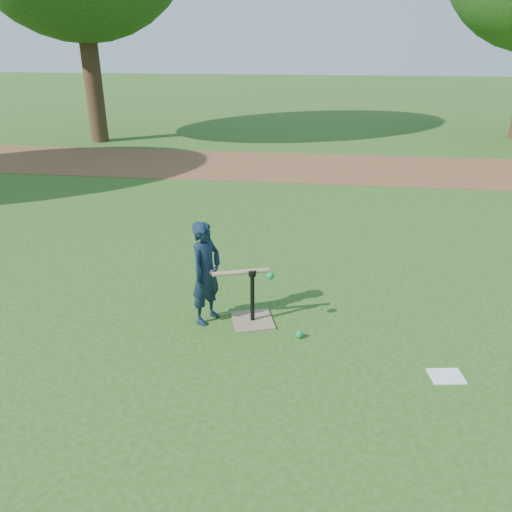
# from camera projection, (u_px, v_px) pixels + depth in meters

# --- Properties ---
(ground) EXTENTS (80.00, 80.00, 0.00)m
(ground) POSITION_uv_depth(u_px,v_px,m) (255.00, 338.00, 5.14)
(ground) COLOR #285116
(ground) RESTS_ON ground
(dirt_strip) EXTENTS (24.00, 3.00, 0.01)m
(dirt_strip) POSITION_uv_depth(u_px,v_px,m) (296.00, 167.00, 11.95)
(dirt_strip) COLOR brown
(dirt_strip) RESTS_ON ground
(child) EXTENTS (0.42, 0.49, 1.14)m
(child) POSITION_uv_depth(u_px,v_px,m) (206.00, 273.00, 5.25)
(child) COLOR #101F31
(child) RESTS_ON ground
(wiffle_ball_ground) EXTENTS (0.08, 0.08, 0.08)m
(wiffle_ball_ground) POSITION_uv_depth(u_px,v_px,m) (299.00, 334.00, 5.14)
(wiffle_ball_ground) COLOR #0D8F3F
(wiffle_ball_ground) RESTS_ON ground
(clipboard) EXTENTS (0.33, 0.27, 0.01)m
(clipboard) POSITION_uv_depth(u_px,v_px,m) (446.00, 376.00, 4.55)
(clipboard) COLOR white
(clipboard) RESTS_ON ground
(batting_tee) EXTENTS (0.54, 0.54, 0.61)m
(batting_tee) POSITION_uv_depth(u_px,v_px,m) (252.00, 313.00, 5.40)
(batting_tee) COLOR #877555
(batting_tee) RESTS_ON ground
(swing_action) EXTENTS (0.69, 0.23, 0.08)m
(swing_action) POSITION_uv_depth(u_px,v_px,m) (244.00, 273.00, 5.18)
(swing_action) COLOR tan
(swing_action) RESTS_ON ground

